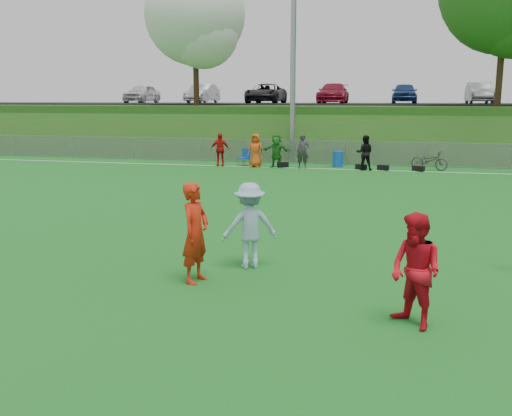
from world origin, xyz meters
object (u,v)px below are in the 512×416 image
(player_red_left, at_px, (195,233))
(bicycle, at_px, (429,160))
(recycling_bin, at_px, (338,159))
(player_red_center, at_px, (416,271))
(player_blue, at_px, (250,226))

(player_red_left, relative_size, bicycle, 1.06)
(player_red_left, height_order, recycling_bin, player_red_left)
(player_red_center, bearing_deg, bicycle, 131.16)
(player_red_center, height_order, recycling_bin, player_red_center)
(player_red_left, distance_m, player_blue, 1.38)
(player_red_center, relative_size, player_blue, 1.00)
(player_red_center, xyz_separation_m, bicycle, (1.29, 20.42, -0.41))
(bicycle, bearing_deg, player_red_left, -174.36)
(player_red_center, xyz_separation_m, recycling_bin, (-3.18, 20.66, -0.49))
(player_blue, relative_size, recycling_bin, 2.21)
(player_red_left, bearing_deg, player_blue, -22.12)
(player_red_center, bearing_deg, player_blue, -172.49)
(recycling_bin, xyz_separation_m, bicycle, (4.48, -0.24, 0.07))
(recycling_bin, distance_m, bicycle, 4.48)
(player_blue, bearing_deg, player_red_left, 29.09)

